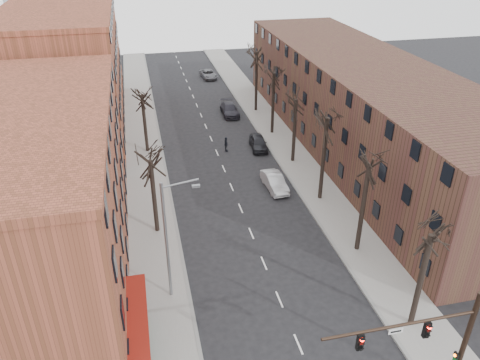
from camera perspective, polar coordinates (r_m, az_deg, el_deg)
sidewalk_left at (r=54.85m, az=-11.66°, el=3.87°), size 4.00×90.00×0.15m
sidewalk_right at (r=57.12m, az=4.59°, el=5.43°), size 4.00×90.00×0.15m
building_left_near at (r=35.23m, az=-24.23°, el=-2.23°), size 12.00×26.00×12.00m
building_left_far at (r=61.55m, az=-20.29°, el=12.34°), size 12.00×28.00×14.00m
building_right at (r=53.94m, az=14.62°, el=8.77°), size 12.00×50.00×10.00m
awning_left at (r=30.92m, az=-11.90°, el=-19.17°), size 1.20×7.00×0.15m
hedge at (r=29.78m, az=-12.15°, el=-19.76°), size 0.80×6.00×1.00m
tree_right_a at (r=33.42m, az=20.04°, el=-16.13°), size 5.20×5.20×10.00m
tree_right_b at (r=38.53m, az=14.01°, el=-8.24°), size 5.20×5.20×10.80m
tree_right_c at (r=44.50m, az=9.67°, el=-2.26°), size 5.20×5.20×11.60m
tree_right_d at (r=51.02m, az=6.42°, el=2.25°), size 5.20×5.20×10.00m
tree_right_e at (r=57.92m, az=3.92°, el=5.72°), size 5.20×5.20×10.80m
tree_right_f at (r=65.07m, az=1.93°, el=8.43°), size 5.20×5.20×11.60m
tree_left_a at (r=40.02m, az=-10.01°, el=-6.19°), size 5.20×5.20×9.50m
tree_left_b at (r=53.97m, az=-11.18°, el=3.41°), size 5.20×5.20×9.50m
signal_mast_arm at (r=26.64m, az=23.20°, el=-17.51°), size 8.14×0.30×7.20m
streetlight at (r=30.60m, az=-8.69°, el=-6.81°), size 2.45×0.22×9.03m
silver_sedan at (r=45.29m, az=4.23°, el=-0.23°), size 1.82×4.55×1.47m
parked_car_near at (r=53.46m, az=2.25°, el=4.58°), size 2.09×4.45×1.47m
parked_car_mid at (r=63.45m, az=-1.28°, el=8.60°), size 2.15×5.14×1.48m
parked_car_far at (r=79.79m, az=-3.86°, el=12.75°), size 2.57×4.86×1.30m
pedestrian_crossing at (r=52.71m, az=-1.72°, el=4.37°), size 0.49×1.03×1.72m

